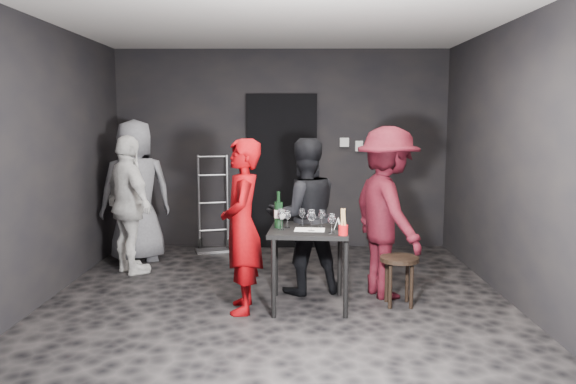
{
  "coord_description": "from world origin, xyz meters",
  "views": [
    {
      "loc": [
        0.14,
        -5.2,
        1.76
      ],
      "look_at": [
        0.1,
        0.25,
        1.05
      ],
      "focal_mm": 35.0,
      "sensor_mm": 36.0,
      "label": 1
    }
  ],
  "objects_px": {
    "server_red": "(242,221)",
    "tasting_table": "(309,239)",
    "man_maroon": "(387,202)",
    "breadstick_cup": "(343,222)",
    "bystander_cream": "(129,201)",
    "wine_bottle": "(278,214)",
    "woman_black": "(304,212)",
    "stool": "(399,266)",
    "hand_truck": "(213,234)",
    "bystander_grey": "(136,179)"
  },
  "relations": [
    {
      "from": "woman_black",
      "to": "wine_bottle",
      "type": "bearing_deg",
      "value": 44.67
    },
    {
      "from": "tasting_table",
      "to": "man_maroon",
      "type": "relative_size",
      "value": 0.39
    },
    {
      "from": "woman_black",
      "to": "breadstick_cup",
      "type": "bearing_deg",
      "value": 98.33
    },
    {
      "from": "tasting_table",
      "to": "man_maroon",
      "type": "bearing_deg",
      "value": 22.84
    },
    {
      "from": "bystander_cream",
      "to": "bystander_grey",
      "type": "height_order",
      "value": "bystander_grey"
    },
    {
      "from": "hand_truck",
      "to": "tasting_table",
      "type": "height_order",
      "value": "hand_truck"
    },
    {
      "from": "wine_bottle",
      "to": "breadstick_cup",
      "type": "distance_m",
      "value": 0.67
    },
    {
      "from": "tasting_table",
      "to": "bystander_cream",
      "type": "bearing_deg",
      "value": 150.34
    },
    {
      "from": "hand_truck",
      "to": "man_maroon",
      "type": "height_order",
      "value": "man_maroon"
    },
    {
      "from": "hand_truck",
      "to": "bystander_cream",
      "type": "height_order",
      "value": "bystander_cream"
    },
    {
      "from": "stool",
      "to": "hand_truck",
      "type": "bearing_deg",
      "value": 132.69
    },
    {
      "from": "man_maroon",
      "to": "breadstick_cup",
      "type": "relative_size",
      "value": 7.59
    },
    {
      "from": "man_maroon",
      "to": "bystander_cream",
      "type": "height_order",
      "value": "man_maroon"
    },
    {
      "from": "tasting_table",
      "to": "breadstick_cup",
      "type": "height_order",
      "value": "breadstick_cup"
    },
    {
      "from": "breadstick_cup",
      "to": "bystander_grey",
      "type": "bearing_deg",
      "value": 139.93
    },
    {
      "from": "bystander_cream",
      "to": "wine_bottle",
      "type": "height_order",
      "value": "bystander_cream"
    },
    {
      "from": "man_maroon",
      "to": "hand_truck",
      "type": "bearing_deg",
      "value": 26.91
    },
    {
      "from": "tasting_table",
      "to": "wine_bottle",
      "type": "xyz_separation_m",
      "value": [
        -0.28,
        0.03,
        0.23
      ]
    },
    {
      "from": "man_maroon",
      "to": "woman_black",
      "type": "bearing_deg",
      "value": 62.69
    },
    {
      "from": "stool",
      "to": "bystander_grey",
      "type": "distance_m",
      "value": 3.43
    },
    {
      "from": "tasting_table",
      "to": "stool",
      "type": "distance_m",
      "value": 0.9
    },
    {
      "from": "server_red",
      "to": "woman_black",
      "type": "bearing_deg",
      "value": 130.89
    },
    {
      "from": "stool",
      "to": "breadstick_cup",
      "type": "xyz_separation_m",
      "value": [
        -0.57,
        -0.34,
        0.48
      ]
    },
    {
      "from": "tasting_table",
      "to": "woman_black",
      "type": "relative_size",
      "value": 0.45
    },
    {
      "from": "hand_truck",
      "to": "tasting_table",
      "type": "relative_size",
      "value": 1.72
    },
    {
      "from": "wine_bottle",
      "to": "bystander_grey",
      "type": "bearing_deg",
      "value": 137.31
    },
    {
      "from": "woman_black",
      "to": "bystander_grey",
      "type": "relative_size",
      "value": 0.8
    },
    {
      "from": "stool",
      "to": "bystander_cream",
      "type": "distance_m",
      "value": 3.11
    },
    {
      "from": "server_red",
      "to": "bystander_cream",
      "type": "bearing_deg",
      "value": -136.57
    },
    {
      "from": "woman_black",
      "to": "bystander_cream",
      "type": "bearing_deg",
      "value": -34.38
    },
    {
      "from": "man_maroon",
      "to": "breadstick_cup",
      "type": "xyz_separation_m",
      "value": [
        -0.49,
        -0.64,
        -0.09
      ]
    },
    {
      "from": "bystander_cream",
      "to": "wine_bottle",
      "type": "xyz_separation_m",
      "value": [
        1.72,
        -1.12,
        0.04
      ]
    },
    {
      "from": "man_maroon",
      "to": "wine_bottle",
      "type": "distance_m",
      "value": 1.11
    },
    {
      "from": "server_red",
      "to": "breadstick_cup",
      "type": "height_order",
      "value": "server_red"
    },
    {
      "from": "woman_black",
      "to": "bystander_cream",
      "type": "relative_size",
      "value": 0.99
    },
    {
      "from": "stool",
      "to": "woman_black",
      "type": "bearing_deg",
      "value": 154.73
    },
    {
      "from": "hand_truck",
      "to": "server_red",
      "type": "distance_m",
      "value": 2.56
    },
    {
      "from": "hand_truck",
      "to": "breadstick_cup",
      "type": "relative_size",
      "value": 5.12
    },
    {
      "from": "stool",
      "to": "breadstick_cup",
      "type": "distance_m",
      "value": 0.82
    },
    {
      "from": "tasting_table",
      "to": "bystander_cream",
      "type": "height_order",
      "value": "bystander_cream"
    },
    {
      "from": "hand_truck",
      "to": "woman_black",
      "type": "relative_size",
      "value": 0.78
    },
    {
      "from": "woman_black",
      "to": "bystander_cream",
      "type": "height_order",
      "value": "bystander_cream"
    },
    {
      "from": "server_red",
      "to": "man_maroon",
      "type": "relative_size",
      "value": 0.88
    },
    {
      "from": "stool",
      "to": "server_red",
      "type": "distance_m",
      "value": 1.55
    },
    {
      "from": "server_red",
      "to": "tasting_table",
      "type": "bearing_deg",
      "value": 97.51
    },
    {
      "from": "hand_truck",
      "to": "bystander_grey",
      "type": "relative_size",
      "value": 0.62
    },
    {
      "from": "hand_truck",
      "to": "server_red",
      "type": "xyz_separation_m",
      "value": [
        0.61,
        -2.41,
        0.61
      ]
    },
    {
      "from": "man_maroon",
      "to": "stool",
      "type": "bearing_deg",
      "value": 175.58
    },
    {
      "from": "woman_black",
      "to": "breadstick_cup",
      "type": "relative_size",
      "value": 6.57
    },
    {
      "from": "bystander_grey",
      "to": "wine_bottle",
      "type": "distance_m",
      "value": 2.44
    }
  ]
}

